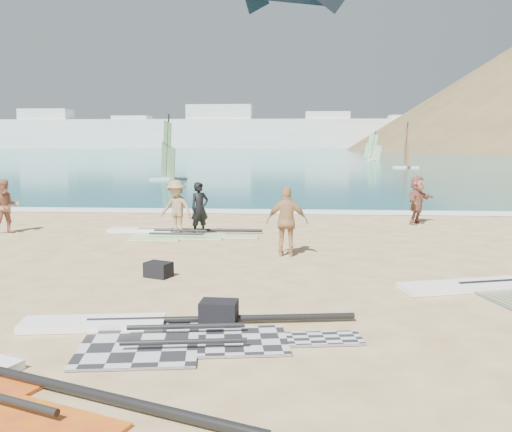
# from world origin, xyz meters

# --- Properties ---
(ground) EXTENTS (300.00, 300.00, 0.00)m
(ground) POSITION_xyz_m (0.00, 0.00, 0.00)
(ground) COLOR #D9BA7F
(ground) RESTS_ON ground
(sea) EXTENTS (300.00, 240.00, 0.06)m
(sea) POSITION_xyz_m (0.00, 132.00, 0.00)
(sea) COLOR #0D4F5D
(sea) RESTS_ON ground
(surf_line) EXTENTS (300.00, 1.20, 0.04)m
(surf_line) POSITION_xyz_m (0.00, 12.30, 0.00)
(surf_line) COLOR white
(surf_line) RESTS_ON ground
(far_town) EXTENTS (160.00, 8.00, 12.00)m
(far_town) POSITION_xyz_m (-15.72, 150.00, 4.49)
(far_town) COLOR white
(far_town) RESTS_ON ground
(rig_grey) EXTENTS (5.47, 2.43, 0.20)m
(rig_grey) POSITION_xyz_m (-0.88, -2.39, 0.05)
(rig_grey) COLOR black
(rig_grey) RESTS_ON ground
(rig_green) EXTENTS (4.99, 1.97, 0.20)m
(rig_green) POSITION_xyz_m (-2.76, 6.69, 0.05)
(rig_green) COLOR #70C62C
(rig_green) RESTS_ON ground
(gear_bag_near) EXTENTS (0.63, 0.47, 0.38)m
(gear_bag_near) POSITION_xyz_m (-0.01, -1.76, 0.19)
(gear_bag_near) COLOR black
(gear_bag_near) RESTS_ON ground
(gear_bag_far) EXTENTS (0.66, 0.57, 0.33)m
(gear_bag_far) POSITION_xyz_m (-1.75, 1.29, 0.17)
(gear_bag_far) COLOR black
(gear_bag_far) RESTS_ON ground
(person_wetsuit) EXTENTS (0.72, 0.68, 1.66)m
(person_wetsuit) POSITION_xyz_m (-1.74, 6.76, 0.83)
(person_wetsuit) COLOR black
(person_wetsuit) RESTS_ON ground
(beachgoer_left) EXTENTS (1.07, 1.02, 1.74)m
(beachgoer_left) POSITION_xyz_m (-7.91, 6.57, 0.87)
(beachgoer_left) COLOR #9F6347
(beachgoer_left) RESTS_ON ground
(beachgoer_mid) EXTENTS (1.29, 1.05, 1.74)m
(beachgoer_mid) POSITION_xyz_m (-2.46, 6.65, 0.87)
(beachgoer_mid) COLOR #987452
(beachgoer_mid) RESTS_ON ground
(beachgoer_back) EXTENTS (1.07, 0.48, 1.80)m
(beachgoer_back) POSITION_xyz_m (1.03, 3.71, 0.90)
(beachgoer_back) COLOR tan
(beachgoer_back) RESTS_ON ground
(beachgoer_right) EXTENTS (1.37, 1.56, 1.71)m
(beachgoer_right) POSITION_xyz_m (5.53, 9.52, 0.86)
(beachgoer_right) COLOR #9A5A4B
(beachgoer_right) RESTS_ON ground
(windsurfer_left) EXTENTS (2.59, 2.73, 4.70)m
(windsurfer_left) POSITION_xyz_m (-7.78, 29.28, 1.35)
(windsurfer_left) COLOR white
(windsurfer_left) RESTS_ON ground
(windsurfer_centre) EXTENTS (2.55, 3.10, 4.62)m
(windsurfer_centre) POSITION_xyz_m (12.21, 46.91, 1.33)
(windsurfer_centre) COLOR white
(windsurfer_centre) RESTS_ON ground
(windsurfer_right) EXTENTS (2.25, 2.14, 3.90)m
(windsurfer_right) POSITION_xyz_m (11.49, 65.91, 1.18)
(windsurfer_right) COLOR white
(windsurfer_right) RESTS_ON ground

